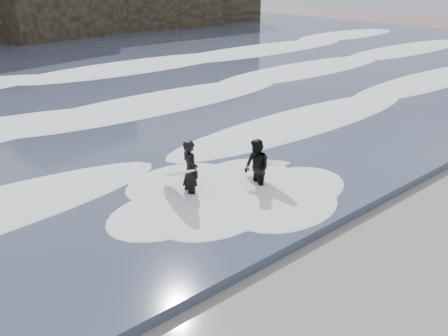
{
  "coord_description": "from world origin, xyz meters",
  "views": [
    {
      "loc": [
        -7.23,
        -2.9,
        6.38
      ],
      "look_at": [
        0.25,
        6.34,
        1.0
      ],
      "focal_mm": 35.0,
      "sensor_mm": 36.0,
      "label": 1
    }
  ],
  "objects": [
    {
      "name": "foam_far",
      "position": [
        0.0,
        25.0,
        0.45
      ],
      "size": [
        60.0,
        4.8,
        0.3
      ],
      "primitive_type": "ellipsoid",
      "color": "white",
      "rests_on": "sea"
    },
    {
      "name": "surfer_right",
      "position": [
        1.18,
        5.87,
        0.91
      ],
      "size": [
        1.14,
        1.91,
        1.81
      ],
      "color": "black",
      "rests_on": "ground"
    },
    {
      "name": "ground",
      "position": [
        0.0,
        0.0,
        0.0
      ],
      "size": [
        120.0,
        120.0,
        0.0
      ],
      "primitive_type": "plane",
      "color": "#835D55",
      "rests_on": "ground"
    },
    {
      "name": "foam_mid",
      "position": [
        0.0,
        16.0,
        0.42
      ],
      "size": [
        60.0,
        4.0,
        0.24
      ],
      "primitive_type": "ellipsoid",
      "color": "white",
      "rests_on": "sea"
    },
    {
      "name": "foam_near",
      "position": [
        0.0,
        9.0,
        0.4
      ],
      "size": [
        60.0,
        3.2,
        0.2
      ],
      "primitive_type": "ellipsoid",
      "color": "white",
      "rests_on": "sea"
    },
    {
      "name": "surfer_left",
      "position": [
        -0.7,
        6.82,
        0.99
      ],
      "size": [
        1.05,
        1.96,
        1.96
      ],
      "color": "black",
      "rests_on": "ground"
    },
    {
      "name": "sea",
      "position": [
        0.0,
        29.0,
        0.15
      ],
      "size": [
        90.0,
        52.0,
        0.3
      ],
      "primitive_type": "cube",
      "color": "#333C53",
      "rests_on": "ground"
    }
  ]
}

